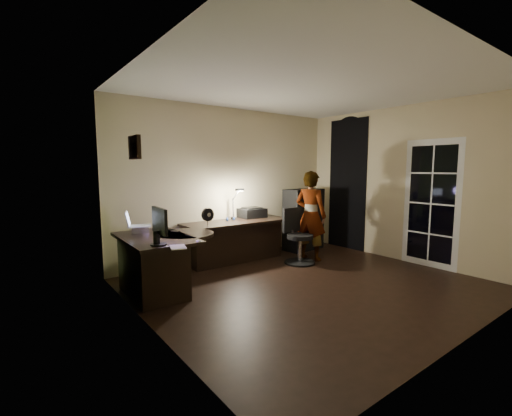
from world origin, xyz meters
TOP-DOWN VIEW (x-y plane):
  - floor at (0.00, 0.00)m, footprint 4.50×4.00m
  - ceiling at (0.00, 0.00)m, footprint 4.50×4.00m
  - wall_back at (0.00, 2.00)m, footprint 4.50×0.01m
  - wall_front at (0.00, -2.00)m, footprint 4.50×0.01m
  - wall_left at (-2.25, 0.00)m, footprint 0.01×4.00m
  - wall_right at (2.25, 0.00)m, footprint 0.01×4.00m
  - green_wall_overlay at (-2.24, 0.00)m, footprint 0.00×4.00m
  - arched_doorway at (2.24, 1.15)m, footprint 0.01×0.90m
  - french_door at (2.24, -0.55)m, footprint 0.02×0.92m
  - framed_picture at (-2.22, 0.45)m, footprint 0.04×0.30m
  - desk_left at (-1.83, 0.98)m, footprint 0.83×1.32m
  - desk_right at (-0.13, 1.63)m, footprint 1.93×0.71m
  - cabinet at (1.44, 1.58)m, footprint 0.84×0.46m
  - laptop_stand at (-1.91, 1.37)m, footprint 0.25×0.22m
  - laptop at (-1.91, 1.37)m, footprint 0.40×0.39m
  - monitor at (-1.98, 0.49)m, footprint 0.13×0.48m
  - mouse at (-1.56, 0.31)m, footprint 0.08×0.10m
  - phone at (-1.48, 1.17)m, footprint 0.11×0.14m
  - pen at (-1.47, 0.74)m, footprint 0.05×0.12m
  - speaker at (-2.01, 0.49)m, footprint 0.07×0.07m
  - notepad at (-1.86, 0.23)m, footprint 0.23×0.27m
  - desk_fan at (-0.85, 1.38)m, footprint 0.22×0.14m
  - headphones at (-0.18, 1.77)m, footprint 0.19×0.11m
  - printer at (0.33, 1.80)m, footprint 0.47×0.38m
  - desk_lamp at (-0.07, 1.83)m, footprint 0.24×0.31m
  - office_chair at (0.66, 0.87)m, footprint 0.54×0.54m
  - person at (0.98, 0.94)m, footprint 0.53×0.65m

SIDE VIEW (x-z plane):
  - floor at x=0.00m, z-range -0.01..0.00m
  - desk_right at x=-0.13m, z-range 0.00..0.72m
  - desk_left at x=-1.83m, z-range 0.00..0.75m
  - office_chair at x=0.66m, z-range 0.00..0.94m
  - cabinet at x=1.44m, z-range 0.00..1.22m
  - headphones at x=-0.18m, z-range 0.70..0.79m
  - phone at x=-1.48m, z-range 0.75..0.76m
  - pen at x=-1.47m, z-range 0.75..0.76m
  - notepad at x=-1.86m, z-range 0.75..0.76m
  - mouse at x=-1.56m, z-range 0.75..0.79m
  - person at x=0.98m, z-range 0.00..1.58m
  - laptop_stand at x=-1.91m, z-range 0.75..0.84m
  - printer at x=0.33m, z-range 0.70..0.91m
  - speaker at x=-2.01m, z-range 0.75..0.92m
  - desk_fan at x=-0.85m, z-range 0.70..1.02m
  - monitor at x=-1.98m, z-range 0.75..1.06m
  - laptop at x=-1.91m, z-range 0.84..1.06m
  - desk_lamp at x=-0.07m, z-range 0.70..1.31m
  - french_door at x=2.24m, z-range 0.00..2.10m
  - arched_doorway at x=2.24m, z-range 0.00..2.60m
  - wall_back at x=0.00m, z-range 0.00..2.70m
  - wall_front at x=0.00m, z-range 0.00..2.70m
  - wall_left at x=-2.25m, z-range 0.00..2.70m
  - wall_right at x=2.25m, z-range 0.00..2.70m
  - green_wall_overlay at x=-2.24m, z-range 0.00..2.70m
  - framed_picture at x=-2.22m, z-range 1.73..1.98m
  - ceiling at x=0.00m, z-range 2.70..2.71m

